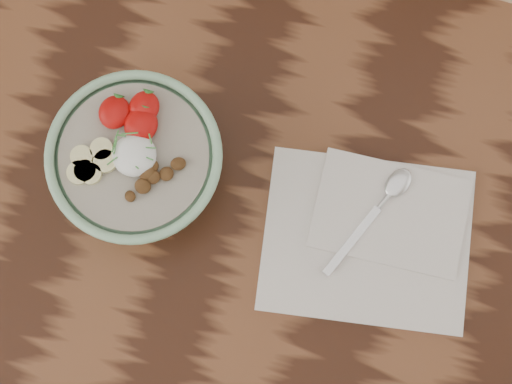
# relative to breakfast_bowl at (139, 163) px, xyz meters

# --- Properties ---
(table) EXTENTS (1.60, 0.90, 0.75)m
(table) POSITION_rel_breakfast_bowl_xyz_m (0.09, -0.09, -0.16)
(table) COLOR black
(table) RESTS_ON ground
(breakfast_bowl) EXTENTS (0.21, 0.21, 0.14)m
(breakfast_bowl) POSITION_rel_breakfast_bowl_xyz_m (0.00, 0.00, 0.00)
(breakfast_bowl) COLOR #8DBD95
(breakfast_bowl) RESTS_ON table
(napkin) EXTENTS (0.29, 0.25, 0.02)m
(napkin) POSITION_rel_breakfast_bowl_xyz_m (0.30, -0.00, -0.06)
(napkin) COLOR silver
(napkin) RESTS_ON table
(spoon) EXTENTS (0.09, 0.17, 0.01)m
(spoon) POSITION_rel_breakfast_bowl_xyz_m (0.31, 0.05, -0.05)
(spoon) COLOR silver
(spoon) RESTS_ON napkin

